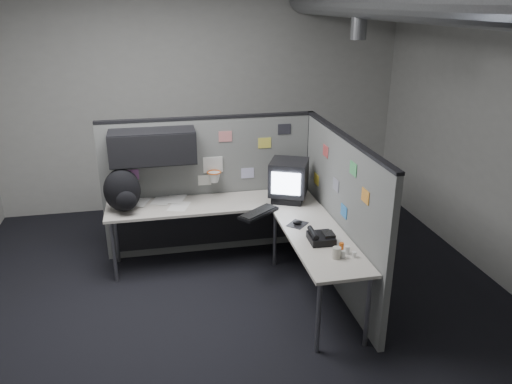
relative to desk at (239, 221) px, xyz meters
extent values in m
cube|color=black|center=(-0.15, -0.70, -0.62)|extent=(5.60, 5.60, 0.01)
cube|color=#9E9E99|center=(-0.15, 2.10, 0.99)|extent=(5.60, 0.01, 3.20)
cube|color=#9E9E99|center=(-0.15, -3.51, 0.99)|extent=(5.60, 0.01, 3.20)
cylinder|color=slate|center=(1.25, 0.10, 1.99)|extent=(0.16, 0.16, 0.30)
cube|color=slate|center=(-0.23, 0.60, 0.19)|extent=(2.43, 0.06, 1.60)
cube|color=black|center=(-0.23, 0.60, 1.00)|extent=(2.43, 0.07, 0.03)
cube|color=black|center=(0.95, 0.60, 0.19)|extent=(0.07, 0.07, 1.60)
cube|color=black|center=(-0.85, 0.40, 0.76)|extent=(0.90, 0.35, 0.35)
cube|color=black|center=(-0.85, 0.22, 0.76)|extent=(0.90, 0.02, 0.33)
cube|color=silver|center=(-0.20, 0.56, 0.47)|extent=(0.22, 0.02, 0.18)
torus|color=#D85914|center=(-0.20, 0.47, 0.41)|extent=(0.16, 0.16, 0.01)
cone|color=white|center=(-0.20, 0.47, 0.35)|extent=(0.14, 0.14, 0.11)
cube|color=#B266B2|center=(-1.10, 0.56, 0.41)|extent=(0.15, 0.01, 0.12)
cube|color=#D87F7F|center=(-0.05, 0.56, 0.79)|extent=(0.15, 0.01, 0.12)
cube|color=silver|center=(0.20, 0.56, 0.34)|extent=(0.15, 0.01, 0.12)
cube|color=#E5D84C|center=(0.40, 0.56, 0.69)|extent=(0.15, 0.01, 0.12)
cube|color=#26262D|center=(0.63, 0.56, 0.84)|extent=(0.15, 0.01, 0.12)
cube|color=silver|center=(-0.30, 0.56, 0.29)|extent=(0.15, 0.01, 0.12)
cube|color=slate|center=(0.95, -0.49, 0.19)|extent=(0.06, 2.23, 1.60)
cube|color=black|center=(0.95, -0.49, 1.00)|extent=(0.07, 2.23, 0.03)
cube|color=#CC4C4C|center=(0.92, -0.05, 0.74)|extent=(0.01, 0.15, 0.12)
cube|color=gray|center=(0.92, -0.40, 0.49)|extent=(0.01, 0.15, 0.12)
cube|color=#4CB266|center=(0.92, -0.80, 0.79)|extent=(0.01, 0.15, 0.12)
cube|color=gold|center=(0.92, 0.20, 0.34)|extent=(0.01, 0.15, 0.12)
cube|color=orange|center=(0.92, -1.10, 0.64)|extent=(0.01, 0.15, 0.12)
cube|color=#337FCC|center=(0.92, -0.65, 0.31)|extent=(0.01, 0.15, 0.12)
cube|color=beige|center=(-0.25, 0.28, 0.10)|extent=(2.30, 0.56, 0.03)
cube|color=beige|center=(0.63, -0.78, 0.10)|extent=(0.56, 1.55, 0.03)
cube|color=black|center=(-0.25, 0.50, -0.21)|extent=(2.18, 0.02, 0.55)
cylinder|color=gray|center=(-1.33, 0.06, -0.26)|extent=(0.04, 0.04, 0.70)
cylinder|color=gray|center=(-1.33, 0.50, -0.26)|extent=(0.04, 0.04, 0.70)
cylinder|color=gray|center=(0.41, 0.06, -0.26)|extent=(0.04, 0.04, 0.70)
cylinder|color=gray|center=(0.41, -1.48, -0.26)|extent=(0.04, 0.04, 0.70)
cylinder|color=gray|center=(0.85, -1.48, -0.26)|extent=(0.04, 0.04, 0.70)
cube|color=black|center=(0.60, 0.21, 0.15)|extent=(0.45, 0.48, 0.08)
cube|color=black|center=(0.60, 0.21, 0.38)|extent=(0.52, 0.52, 0.38)
cube|color=silver|center=(0.51, 0.01, 0.38)|extent=(0.29, 0.14, 0.25)
cube|color=black|center=(0.19, -0.14, 0.13)|extent=(0.48, 0.42, 0.03)
cube|color=black|center=(0.19, -0.14, 0.15)|extent=(0.43, 0.38, 0.01)
cube|color=black|center=(0.52, -0.46, 0.12)|extent=(0.25, 0.25, 0.01)
ellipsoid|color=black|center=(0.52, -0.46, 0.14)|extent=(0.09, 0.06, 0.04)
cube|color=black|center=(0.62, -0.87, 0.15)|extent=(0.23, 0.25, 0.07)
cylinder|color=black|center=(0.55, -0.85, 0.21)|extent=(0.06, 0.22, 0.05)
cube|color=black|center=(0.69, -0.88, 0.19)|extent=(0.10, 0.14, 0.02)
cylinder|color=silver|center=(0.77, -1.14, 0.15)|extent=(0.05, 0.05, 0.07)
cylinder|color=silver|center=(0.71, -1.20, 0.15)|extent=(0.05, 0.05, 0.06)
cylinder|color=silver|center=(0.81, -1.21, 0.14)|extent=(0.04, 0.04, 0.05)
cylinder|color=#D85914|center=(0.74, -1.09, 0.16)|extent=(0.05, 0.05, 0.08)
cylinder|color=#BCB6A6|center=(0.65, -1.20, 0.17)|extent=(0.08, 0.08, 0.10)
cube|color=white|center=(-0.62, 0.25, 0.12)|extent=(0.28, 0.33, 0.00)
cube|color=white|center=(-0.79, 0.46, 0.12)|extent=(0.28, 0.33, 0.00)
cube|color=white|center=(-1.04, 0.45, 0.12)|extent=(0.28, 0.33, 0.00)
cube|color=white|center=(-0.64, 0.46, 0.13)|extent=(0.28, 0.33, 0.00)
ellipsoid|color=black|center=(-1.19, 0.25, 0.35)|extent=(0.40, 0.30, 0.47)
ellipsoid|color=black|center=(-1.15, 0.10, 0.29)|extent=(0.22, 0.13, 0.21)
camera|label=1|loc=(-0.80, -4.81, 2.21)|focal=35.00mm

